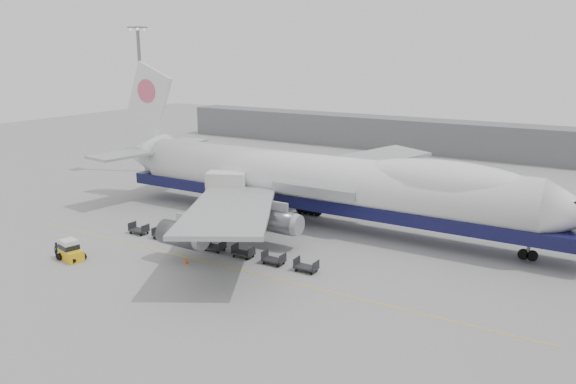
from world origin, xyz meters
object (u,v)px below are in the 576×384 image
Objects in this scene: catering_truck at (227,193)px; baggage_tug at (70,251)px; airliner at (323,181)px; ground_worker at (57,250)px.

baggage_tug is at bearing -126.86° from catering_truck.
ground_worker is at bearing -127.06° from airliner.
airliner is at bearing -3.92° from catering_truck.
catering_truck is 3.78× the size of ground_worker.
catering_truck is at bearing 5.13° from ground_worker.
airliner reaches higher than ground_worker.
airliner is 40.86× the size of ground_worker.
airliner is 30.42m from baggage_tug.
catering_truck reaches higher than ground_worker.
ground_worker is (-6.96, -20.88, -2.64)m from catering_truck.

